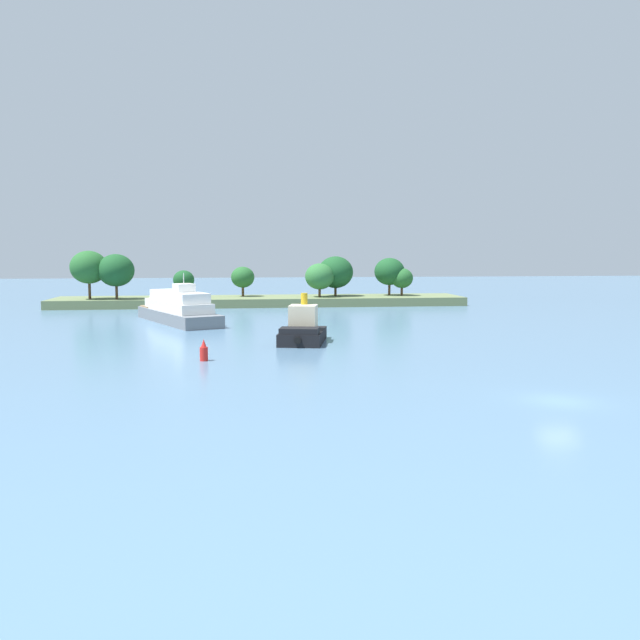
{
  "coord_description": "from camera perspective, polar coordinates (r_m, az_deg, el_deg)",
  "views": [
    {
      "loc": [
        -20.16,
        -39.29,
        9.5
      ],
      "look_at": [
        -10.43,
        39.84,
        1.2
      ],
      "focal_mm": 37.36,
      "sensor_mm": 36.0,
      "label": 1
    }
  ],
  "objects": [
    {
      "name": "white_riverboat",
      "position": [
        90.36,
        -12.05,
        0.94
      ],
      "size": [
        12.69,
        19.92,
        6.68
      ],
      "color": "slate",
      "rests_on": "ground"
    },
    {
      "name": "channel_buoy_red",
      "position": [
        58.54,
        -9.92,
        -2.68
      ],
      "size": [
        0.7,
        0.7,
        1.9
      ],
      "color": "red",
      "rests_on": "ground"
    },
    {
      "name": "tugboat",
      "position": [
        69.12,
        -1.49,
        -0.87
      ],
      "size": [
        5.97,
        9.11,
        5.07
      ],
      "color": "black",
      "rests_on": "ground"
    },
    {
      "name": "treeline_island",
      "position": [
        116.64,
        -5.55,
        2.75
      ],
      "size": [
        70.8,
        11.9,
        9.53
      ],
      "color": "#66754C",
      "rests_on": "ground"
    },
    {
      "name": "ground_plane",
      "position": [
        45.17,
        19.82,
        -6.55
      ],
      "size": [
        400.0,
        400.0,
        0.0
      ],
      "primitive_type": "plane",
      "color": "slate"
    }
  ]
}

